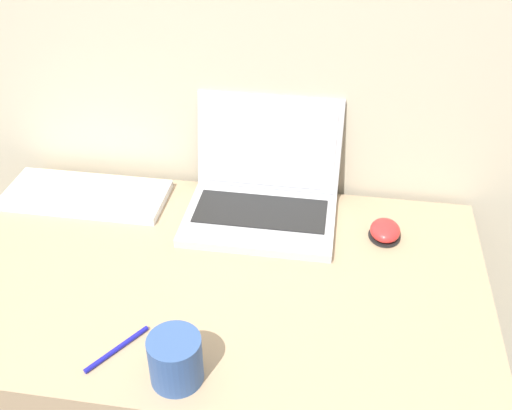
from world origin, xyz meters
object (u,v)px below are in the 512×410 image
at_px(laptop, 263,191).
at_px(drink_cup, 175,359).
at_px(external_keyboard, 86,195).
at_px(computer_mouse, 385,231).
at_px(pen, 117,349).

relative_size(laptop, drink_cup, 3.75).
xyz_separation_m(drink_cup, external_keyboard, (-0.36, 0.49, -0.04)).
relative_size(laptop, external_keyboard, 0.88).
height_order(computer_mouse, external_keyboard, computer_mouse).
height_order(external_keyboard, pen, external_keyboard).
height_order(drink_cup, computer_mouse, drink_cup).
bearing_deg(computer_mouse, laptop, 168.38).
relative_size(computer_mouse, external_keyboard, 0.22).
bearing_deg(laptop, external_keyboard, -177.55).
xyz_separation_m(laptop, external_keyboard, (-0.43, -0.02, -0.05)).
bearing_deg(external_keyboard, computer_mouse, -3.18).
bearing_deg(pen, drink_cup, -18.26).
xyz_separation_m(computer_mouse, pen, (-0.48, -0.41, -0.01)).
relative_size(drink_cup, computer_mouse, 1.07).
distance_m(laptop, external_keyboard, 0.43).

